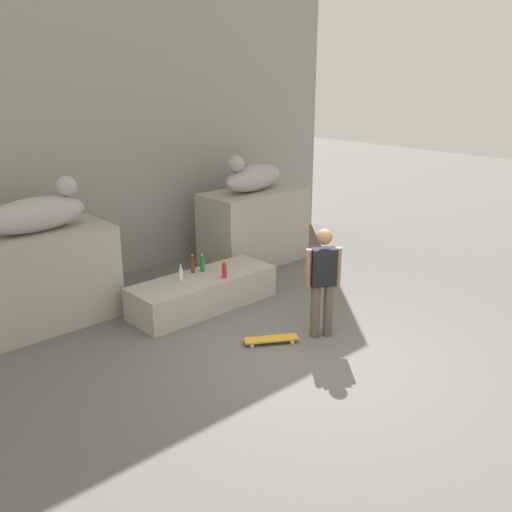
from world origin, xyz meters
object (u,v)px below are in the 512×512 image
(skater, at_px, (323,278))
(bottle_clear, at_px, (181,274))
(bottle_red, at_px, (224,271))
(bottle_brown, at_px, (193,265))
(statue_reclining_left, at_px, (37,213))
(skateboard, at_px, (271,339))
(statue_reclining_right, at_px, (253,177))
(bottle_green, at_px, (202,264))

(skater, bearing_deg, bottle_clear, 146.45)
(bottle_red, xyz_separation_m, bottle_brown, (-0.24, 0.55, 0.01))
(statue_reclining_left, height_order, skateboard, statue_reclining_left)
(statue_reclining_right, height_order, skateboard, statue_reclining_right)
(statue_reclining_left, distance_m, statue_reclining_right, 4.35)
(skateboard, relative_size, bottle_red, 2.60)
(bottle_brown, bearing_deg, bottle_red, -66.83)
(statue_reclining_right, bearing_deg, skateboard, 41.56)
(bottle_brown, distance_m, bottle_green, 0.17)
(statue_reclining_right, relative_size, bottle_red, 5.54)
(bottle_red, bearing_deg, skater, -76.95)
(skater, bearing_deg, bottle_red, 134.59)
(skater, relative_size, skateboard, 2.12)
(skater, bearing_deg, bottle_brown, 137.08)
(statue_reclining_left, xyz_separation_m, bottle_red, (2.40, -1.45, -1.12))
(skateboard, relative_size, bottle_clear, 2.95)
(statue_reclining_left, relative_size, skateboard, 2.07)
(statue_reclining_left, bearing_deg, bottle_green, -25.81)
(skateboard, xyz_separation_m, bottle_red, (0.32, 1.45, 0.61))
(skateboard, bearing_deg, bottle_green, 114.29)
(statue_reclining_right, height_order, bottle_brown, statue_reclining_right)
(statue_reclining_left, height_order, statue_reclining_right, same)
(statue_reclining_left, xyz_separation_m, statue_reclining_right, (4.35, -0.01, 0.00))
(statue_reclining_left, xyz_separation_m, skateboard, (2.09, -2.90, -1.72))
(bottle_brown, bearing_deg, bottle_clear, -156.16)
(skater, xyz_separation_m, bottle_clear, (-1.01, 2.17, -0.27))
(statue_reclining_left, height_order, skater, statue_reclining_left)
(statue_reclining_right, distance_m, skateboard, 4.06)
(statue_reclining_right, height_order, bottle_red, statue_reclining_right)
(bottle_green, bearing_deg, bottle_clear, -169.29)
(statue_reclining_left, bearing_deg, skater, -52.24)
(bottle_red, distance_m, bottle_brown, 0.60)
(statue_reclining_right, relative_size, bottle_green, 5.52)
(bottle_brown, distance_m, bottle_clear, 0.39)
(bottle_green, height_order, bottle_clear, bottle_green)
(bottle_red, xyz_separation_m, bottle_green, (-0.08, 0.49, 0.00))
(statue_reclining_right, xyz_separation_m, bottle_green, (-2.02, -0.95, -1.12))
(bottle_red, distance_m, bottle_green, 0.50)
(bottle_brown, height_order, bottle_clear, bottle_brown)
(statue_reclining_right, relative_size, skater, 1.00)
(bottle_green, bearing_deg, statue_reclining_right, 25.21)
(statue_reclining_right, bearing_deg, bottle_clear, 12.05)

